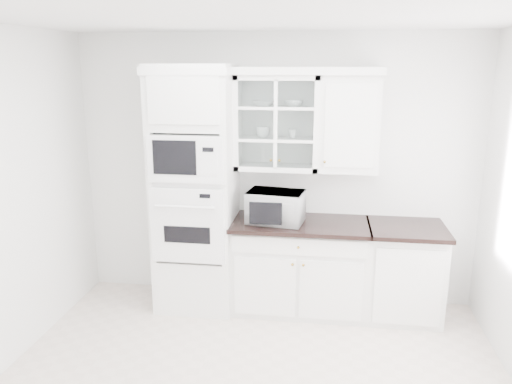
# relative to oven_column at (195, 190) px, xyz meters

# --- Properties ---
(room_shell) EXTENTS (4.00, 3.50, 2.70)m
(room_shell) POSITION_rel_oven_column_xyz_m (0.75, -0.99, 0.58)
(room_shell) COLOR white
(room_shell) RESTS_ON ground
(oven_column) EXTENTS (0.76, 0.68, 2.40)m
(oven_column) POSITION_rel_oven_column_xyz_m (0.00, 0.00, 0.00)
(oven_column) COLOR white
(oven_column) RESTS_ON ground
(base_cabinet_run) EXTENTS (1.32, 0.67, 0.92)m
(base_cabinet_run) POSITION_rel_oven_column_xyz_m (1.03, 0.03, -0.74)
(base_cabinet_run) COLOR white
(base_cabinet_run) RESTS_ON ground
(extra_base_cabinet) EXTENTS (0.72, 0.67, 0.92)m
(extra_base_cabinet) POSITION_rel_oven_column_xyz_m (2.03, 0.03, -0.74)
(extra_base_cabinet) COLOR white
(extra_base_cabinet) RESTS_ON ground
(upper_cabinet_glass) EXTENTS (0.80, 0.33, 0.90)m
(upper_cabinet_glass) POSITION_rel_oven_column_xyz_m (0.78, 0.17, 0.65)
(upper_cabinet_glass) COLOR white
(upper_cabinet_glass) RESTS_ON room_shell
(upper_cabinet_solid) EXTENTS (0.55, 0.33, 0.90)m
(upper_cabinet_solid) POSITION_rel_oven_column_xyz_m (1.46, 0.17, 0.65)
(upper_cabinet_solid) COLOR white
(upper_cabinet_solid) RESTS_ON room_shell
(crown_molding) EXTENTS (2.14, 0.38, 0.07)m
(crown_molding) POSITION_rel_oven_column_xyz_m (0.68, 0.14, 1.14)
(crown_molding) COLOR white
(crown_molding) RESTS_ON room_shell
(countertop_microwave) EXTENTS (0.58, 0.50, 0.30)m
(countertop_microwave) POSITION_rel_oven_column_xyz_m (0.79, -0.00, -0.13)
(countertop_microwave) COLOR white
(countertop_microwave) RESTS_ON base_cabinet_run
(bowl_a) EXTENTS (0.23, 0.23, 0.05)m
(bowl_a) POSITION_rel_oven_column_xyz_m (0.65, 0.16, 0.84)
(bowl_a) COLOR white
(bowl_a) RESTS_ON upper_cabinet_glass
(bowl_b) EXTENTS (0.21, 0.21, 0.06)m
(bowl_b) POSITION_rel_oven_column_xyz_m (0.93, 0.18, 0.84)
(bowl_b) COLOR white
(bowl_b) RESTS_ON upper_cabinet_glass
(cup_a) EXTENTS (0.16, 0.16, 0.10)m
(cup_a) POSITION_rel_oven_column_xyz_m (0.64, 0.16, 0.56)
(cup_a) COLOR white
(cup_a) RESTS_ON upper_cabinet_glass
(cup_b) EXTENTS (0.10, 0.10, 0.09)m
(cup_b) POSITION_rel_oven_column_xyz_m (0.93, 0.18, 0.55)
(cup_b) COLOR white
(cup_b) RESTS_ON upper_cabinet_glass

